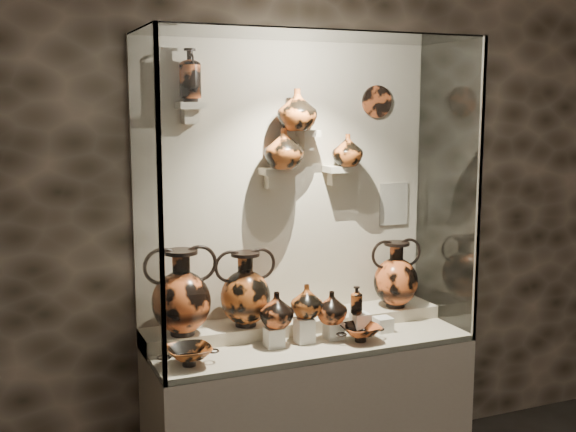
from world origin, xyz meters
The scene contains 35 objects.
wall_back centered at (0.00, 2.50, 1.60)m, with size 5.00×0.02×3.20m, color #2E261C.
plinth centered at (0.00, 2.18, 0.40)m, with size 1.70×0.60×0.80m, color beige.
front_tier centered at (0.00, 2.18, 0.82)m, with size 1.68×0.58×0.03m, color #C2B196.
rear_tier centered at (0.00, 2.35, 0.85)m, with size 1.70×0.25×0.10m, color #C2B196.
back_panel centered at (0.00, 2.50, 1.60)m, with size 1.70×0.03×1.60m, color beige.
glass_front centered at (0.00, 1.88, 1.60)m, with size 1.70×0.01×1.60m, color white.
glass_left centered at (-0.85, 2.18, 1.60)m, with size 0.01×0.60×1.60m, color white.
glass_right centered at (0.85, 2.18, 1.60)m, with size 0.01×0.60×1.60m, color white.
glass_top centered at (0.00, 2.18, 2.40)m, with size 1.70×0.60×0.01m, color white.
frame_post_left centered at (-0.84, 1.89, 1.60)m, with size 0.02×0.02×1.60m, color gray.
frame_post_right centered at (0.84, 1.89, 1.60)m, with size 0.02×0.02×1.60m, color gray.
pedestal_a centered at (-0.22, 2.13, 0.88)m, with size 0.09×0.09×0.10m, color silver.
pedestal_b centered at (-0.05, 2.13, 0.90)m, with size 0.09×0.09×0.13m, color silver.
pedestal_c centered at (0.12, 2.13, 0.88)m, with size 0.09×0.09×0.09m, color silver.
pedestal_d centered at (0.28, 2.13, 0.89)m, with size 0.09×0.09×0.12m, color silver.
pedestal_e centered at (0.42, 2.13, 0.87)m, with size 0.09×0.09×0.08m, color silver.
bracket_ul centered at (-0.55, 2.42, 2.05)m, with size 0.14×0.12×0.04m, color beige.
bracket_ca centered at (-0.10, 2.42, 1.70)m, with size 0.14×0.12×0.04m, color beige.
bracket_cb centered at (0.10, 2.42, 1.90)m, with size 0.10×0.12×0.04m, color beige.
bracket_cc centered at (0.28, 2.42, 1.70)m, with size 0.14×0.12×0.04m, color beige.
amphora_left centered at (-0.65, 2.29, 1.12)m, with size 0.35×0.35×0.44m, color #BF5224, non-canonical shape.
amphora_mid centered at (-0.31, 2.31, 1.10)m, with size 0.32×0.32×0.40m, color #A84E1D, non-canonical shape.
amphora_right centered at (0.61, 2.32, 1.09)m, with size 0.31×0.31×0.38m, color #BF5224, non-canonical shape.
jug_a centered at (-0.20, 2.14, 1.02)m, with size 0.18×0.18×0.18m, color #BF5224.
jug_b centered at (-0.03, 2.14, 1.05)m, with size 0.17×0.17×0.17m, color #A84E1D.
jug_c centered at (0.10, 2.11, 1.01)m, with size 0.16×0.16×0.17m, color #BF5224.
lekythos_small centered at (0.25, 2.11, 1.04)m, with size 0.08×0.08×0.17m, color #A84E1D, non-canonical shape.
kylix_left centered at (-0.69, 2.03, 0.89)m, with size 0.28×0.24×0.11m, color #A84E1D, non-canonical shape.
kylix_right centered at (0.23, 2.03, 0.88)m, with size 0.26×0.22×0.10m, color #BF5224, non-canonical shape.
lekythos_tall centered at (-0.55, 2.41, 2.22)m, with size 0.12×0.12×0.30m, color #BF5224, non-canonical shape.
ovoid_vase_a centered at (-0.07, 2.37, 1.83)m, with size 0.21×0.21×0.22m, color #A84E1D.
ovoid_vase_b centered at (0.01, 2.36, 2.03)m, with size 0.21×0.21×0.22m, color #A84E1D.
ovoid_vase_c centered at (0.32, 2.38, 1.81)m, with size 0.17×0.17×0.18m, color #A84E1D.
wall_plate centered at (0.55, 2.47, 2.07)m, with size 0.18×0.18×0.02m, color #B14B22.
info_placard centered at (0.68, 2.47, 1.48)m, with size 0.19×0.01×0.25m, color beige.
Camera 1 is at (-1.53, -1.17, 2.06)m, focal length 45.00 mm.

